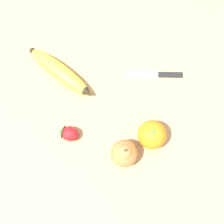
# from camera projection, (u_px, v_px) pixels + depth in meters

# --- Properties ---
(ground_plane) EXTENTS (3.00, 3.00, 0.00)m
(ground_plane) POSITION_uv_depth(u_px,v_px,m) (99.00, 93.00, 0.87)
(ground_plane) COLOR tan
(banana) EXTENTS (0.22, 0.10, 0.04)m
(banana) POSITION_uv_depth(u_px,v_px,m) (61.00, 72.00, 0.87)
(banana) COLOR yellow
(banana) RESTS_ON ground_plane
(orange) EXTENTS (0.08, 0.08, 0.08)m
(orange) POSITION_uv_depth(u_px,v_px,m) (152.00, 135.00, 0.80)
(orange) COLOR orange
(orange) RESTS_ON ground_plane
(pear) EXTENTS (0.07, 0.07, 0.09)m
(pear) POSITION_uv_depth(u_px,v_px,m) (124.00, 153.00, 0.79)
(pear) COLOR #B2753D
(pear) RESTS_ON ground_plane
(strawberry) EXTENTS (0.06, 0.06, 0.04)m
(strawberry) POSITION_uv_depth(u_px,v_px,m) (68.00, 133.00, 0.82)
(strawberry) COLOR red
(strawberry) RESTS_ON ground_plane
(paring_knife) EXTENTS (0.11, 0.14, 0.01)m
(paring_knife) POSITION_uv_depth(u_px,v_px,m) (157.00, 74.00, 0.88)
(paring_knife) COLOR silver
(paring_knife) RESTS_ON ground_plane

